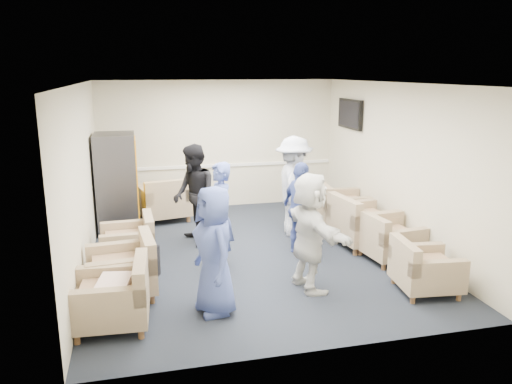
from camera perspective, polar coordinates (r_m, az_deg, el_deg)
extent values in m
plane|color=black|center=(8.16, -0.58, -6.98)|extent=(6.00, 6.00, 0.00)
plane|color=silver|center=(7.64, -0.63, 12.32)|extent=(6.00, 6.00, 0.00)
cube|color=beige|center=(10.69, -4.24, 5.42)|extent=(5.00, 0.02, 2.70)
cube|color=beige|center=(5.00, 7.18, -4.28)|extent=(5.00, 0.02, 2.70)
cube|color=beige|center=(7.64, -19.20, 1.34)|extent=(0.02, 6.00, 2.70)
cube|color=beige|center=(8.69, 15.70, 3.02)|extent=(0.02, 6.00, 2.70)
cube|color=white|center=(10.75, -4.18, 3.03)|extent=(4.98, 0.04, 0.06)
cube|color=black|center=(10.17, 10.70, 8.77)|extent=(0.07, 1.00, 0.58)
cube|color=black|center=(10.15, 10.52, 8.77)|extent=(0.01, 0.92, 0.50)
cube|color=#48484F|center=(10.20, 10.87, 7.93)|extent=(0.04, 0.10, 0.25)
cube|color=#917B5E|center=(6.11, -16.20, -12.35)|extent=(0.89, 0.89, 0.28)
cube|color=#967252|center=(6.03, -16.32, -10.75)|extent=(0.61, 0.58, 0.10)
cube|color=#917B5E|center=(5.94, -13.02, -9.37)|extent=(0.19, 0.84, 0.39)
cube|color=#917B5E|center=(6.84, -15.15, -9.37)|extent=(0.92, 0.92, 0.28)
cube|color=#967252|center=(6.77, -15.25, -7.89)|extent=(0.64, 0.60, 0.10)
cube|color=#917B5E|center=(6.74, -12.30, -6.44)|extent=(0.21, 0.86, 0.40)
cube|color=#917B5E|center=(7.93, -14.45, -6.22)|extent=(0.81, 0.81, 0.26)
cube|color=#967252|center=(7.87, -14.52, -5.01)|extent=(0.56, 0.53, 0.09)
cube|color=#917B5E|center=(7.84, -12.18, -3.89)|extent=(0.16, 0.79, 0.37)
cube|color=#917B5E|center=(7.10, 18.85, -8.98)|extent=(0.85, 0.85, 0.25)
cube|color=#967252|center=(7.04, 18.95, -7.69)|extent=(0.58, 0.55, 0.09)
cube|color=#917B5E|center=(6.86, 16.62, -6.86)|extent=(0.21, 0.78, 0.36)
cube|color=#917B5E|center=(8.09, 15.08, -5.83)|extent=(0.88, 0.88, 0.26)
cube|color=#967252|center=(8.03, 15.16, -4.63)|extent=(0.61, 0.58, 0.09)
cube|color=#917B5E|center=(7.81, 13.20, -3.95)|extent=(0.22, 0.81, 0.38)
cube|color=#917B5E|center=(8.63, 12.15, -4.17)|extent=(1.03, 1.03, 0.30)
cube|color=#967252|center=(8.57, 12.22, -2.86)|extent=(0.71, 0.67, 0.11)
cube|color=#917B5E|center=(8.33, 10.05, -2.08)|extent=(0.26, 0.93, 0.43)
cube|color=#917B5E|center=(9.62, 9.76, -2.27)|extent=(0.97, 0.97, 0.29)
cube|color=#967252|center=(9.56, 9.81, -1.14)|extent=(0.67, 0.63, 0.10)
cube|color=#917B5E|center=(9.42, 7.71, -0.31)|extent=(0.24, 0.89, 0.41)
cube|color=#917B5E|center=(10.06, -10.41, -1.53)|extent=(1.07, 1.07, 0.30)
cube|color=#967252|center=(10.00, -10.46, -0.40)|extent=(0.70, 0.74, 0.11)
cube|color=#917B5E|center=(9.61, -9.94, 0.03)|extent=(0.93, 0.32, 0.43)
cube|color=#48484F|center=(9.41, -15.62, 1.01)|extent=(0.71, 0.85, 1.80)
cube|color=orange|center=(9.38, -13.44, 1.67)|extent=(0.02, 0.72, 1.44)
cube|color=black|center=(9.56, -13.18, -2.74)|extent=(0.02, 0.43, 0.11)
cube|color=black|center=(7.38, -12.31, -7.79)|extent=(0.37, 0.32, 0.44)
sphere|color=black|center=(7.31, -12.39, -6.34)|extent=(0.22, 0.22, 0.22)
cube|color=silver|center=(6.00, -15.88, -10.15)|extent=(0.42, 0.52, 0.13)
imported|color=#42539E|center=(6.02, -4.77, -6.68)|extent=(0.66, 0.86, 1.58)
imported|color=#42539E|center=(7.37, -4.14, -2.75)|extent=(0.44, 0.62, 1.60)
imported|color=black|center=(8.41, -7.07, -0.37)|extent=(0.79, 0.93, 1.71)
imported|color=white|center=(8.86, 4.34, 0.65)|extent=(0.79, 1.22, 1.78)
imported|color=#42539E|center=(7.94, 5.09, -1.93)|extent=(0.58, 0.94, 1.50)
imported|color=silver|center=(6.67, 6.19, -4.56)|extent=(0.66, 1.54, 1.61)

